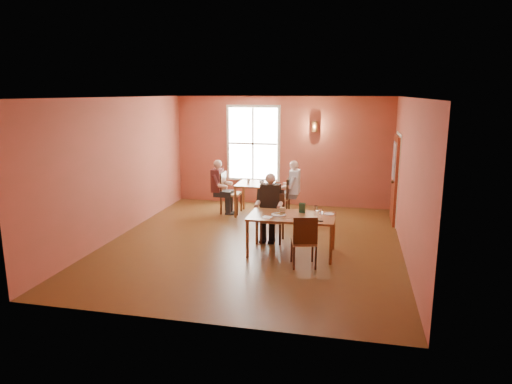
% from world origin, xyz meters
% --- Properties ---
extents(ground, '(6.00, 7.00, 0.01)m').
position_xyz_m(ground, '(0.00, 0.00, 0.00)').
color(ground, brown).
rests_on(ground, ground).
extents(wall_back, '(6.00, 0.04, 3.00)m').
position_xyz_m(wall_back, '(0.00, 3.50, 1.50)').
color(wall_back, brown).
rests_on(wall_back, ground).
extents(wall_front, '(6.00, 0.04, 3.00)m').
position_xyz_m(wall_front, '(0.00, -3.50, 1.50)').
color(wall_front, brown).
rests_on(wall_front, ground).
extents(wall_left, '(0.04, 7.00, 3.00)m').
position_xyz_m(wall_left, '(-3.00, 0.00, 1.50)').
color(wall_left, brown).
rests_on(wall_left, ground).
extents(wall_right, '(0.04, 7.00, 3.00)m').
position_xyz_m(wall_right, '(3.00, 0.00, 1.50)').
color(wall_right, brown).
rests_on(wall_right, ground).
extents(ceiling, '(6.00, 7.00, 0.04)m').
position_xyz_m(ceiling, '(0.00, 0.00, 3.00)').
color(ceiling, white).
rests_on(ceiling, wall_back).
extents(window, '(1.36, 0.10, 1.96)m').
position_xyz_m(window, '(-0.80, 3.45, 1.70)').
color(window, white).
rests_on(window, wall_back).
extents(door, '(0.12, 1.04, 2.10)m').
position_xyz_m(door, '(2.94, 2.30, 1.05)').
color(door, maroon).
rests_on(door, ground).
extents(wall_sconce, '(0.16, 0.16, 0.28)m').
position_xyz_m(wall_sconce, '(0.90, 3.40, 2.20)').
color(wall_sconce, brown).
rests_on(wall_sconce, wall_back).
extents(main_table, '(1.65, 0.93, 0.77)m').
position_xyz_m(main_table, '(0.86, -0.48, 0.39)').
color(main_table, brown).
rests_on(main_table, ground).
extents(chair_diner_main, '(0.44, 0.44, 1.00)m').
position_xyz_m(chair_diner_main, '(0.36, 0.17, 0.50)').
color(chair_diner_main, brown).
rests_on(chair_diner_main, ground).
extents(diner_main, '(0.55, 0.55, 1.37)m').
position_xyz_m(diner_main, '(0.36, 0.14, 0.69)').
color(diner_main, black).
rests_on(diner_main, ground).
extents(chair_empty, '(0.52, 0.52, 0.97)m').
position_xyz_m(chair_empty, '(1.16, -1.08, 0.48)').
color(chair_empty, '#582B1B').
rests_on(chair_empty, ground).
extents(plate_food, '(0.29, 0.29, 0.04)m').
position_xyz_m(plate_food, '(0.61, -0.52, 0.79)').
color(plate_food, silver).
rests_on(plate_food, main_table).
extents(sandwich, '(0.12, 0.12, 0.12)m').
position_xyz_m(sandwich, '(0.67, -0.43, 0.83)').
color(sandwich, tan).
rests_on(sandwich, main_table).
extents(goblet_a, '(0.10, 0.10, 0.20)m').
position_xyz_m(goblet_a, '(1.31, -0.34, 0.87)').
color(goblet_a, white).
rests_on(goblet_a, main_table).
extents(goblet_b, '(0.09, 0.09, 0.19)m').
position_xyz_m(goblet_b, '(1.43, -0.60, 0.87)').
color(goblet_b, white).
rests_on(goblet_b, main_table).
extents(menu_stand, '(0.13, 0.09, 0.20)m').
position_xyz_m(menu_stand, '(1.03, -0.25, 0.87)').
color(menu_stand, '#204226').
rests_on(menu_stand, main_table).
extents(knife, '(0.20, 0.09, 0.00)m').
position_xyz_m(knife, '(0.83, -0.73, 0.77)').
color(knife, white).
rests_on(knife, main_table).
extents(napkin, '(0.21, 0.21, 0.01)m').
position_xyz_m(napkin, '(0.41, -0.71, 0.78)').
color(napkin, white).
rests_on(napkin, main_table).
extents(side_plate, '(0.22, 0.22, 0.01)m').
position_xyz_m(side_plate, '(1.55, -0.24, 0.78)').
color(side_plate, silver).
rests_on(side_plate, main_table).
extents(sunglasses, '(0.13, 0.05, 0.02)m').
position_xyz_m(sunglasses, '(1.42, -0.78, 0.78)').
color(sunglasses, black).
rests_on(sunglasses, main_table).
extents(second_table, '(0.93, 0.93, 0.82)m').
position_xyz_m(second_table, '(-0.47, 2.25, 0.41)').
color(second_table, brown).
rests_on(second_table, ground).
extents(chair_diner_white, '(0.44, 0.44, 0.99)m').
position_xyz_m(chair_diner_white, '(0.18, 2.25, 0.50)').
color(chair_diner_white, '#5D3015').
rests_on(chair_diner_white, ground).
extents(diner_white, '(0.55, 0.55, 1.37)m').
position_xyz_m(diner_white, '(0.21, 2.25, 0.68)').
color(diner_white, white).
rests_on(diner_white, ground).
extents(chair_diner_maroon, '(0.47, 0.47, 1.07)m').
position_xyz_m(chair_diner_maroon, '(-1.12, 2.25, 0.54)').
color(chair_diner_maroon, brown).
rests_on(chair_diner_maroon, ground).
extents(diner_maroon, '(0.54, 0.54, 1.36)m').
position_xyz_m(diner_maroon, '(-1.15, 2.25, 0.68)').
color(diner_maroon, maroon).
rests_on(diner_maroon, ground).
extents(cup_a, '(0.13, 0.13, 0.10)m').
position_xyz_m(cup_a, '(-0.28, 2.17, 0.87)').
color(cup_a, silver).
rests_on(cup_a, second_table).
extents(cup_b, '(0.12, 0.12, 0.09)m').
position_xyz_m(cup_b, '(-0.68, 2.36, 0.86)').
color(cup_b, silver).
rests_on(cup_b, second_table).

